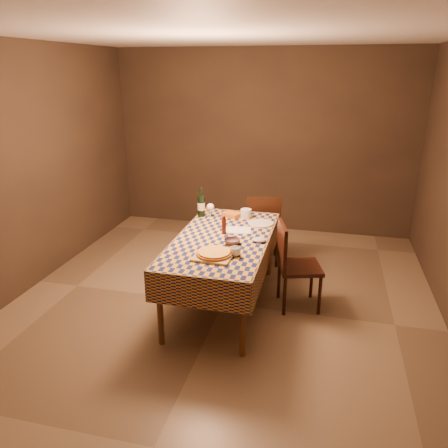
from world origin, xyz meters
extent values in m
plane|color=brown|center=(0.00, 0.00, 0.00)|extent=(5.00, 5.00, 0.00)
plane|color=white|center=(0.00, 0.00, 2.70)|extent=(5.00, 5.00, 0.00)
cube|color=#34271D|center=(0.00, 2.50, 1.35)|extent=(4.50, 0.10, 2.70)
cube|color=#34271D|center=(0.00, -2.50, 1.35)|extent=(4.50, 0.10, 2.70)
cube|color=#34271D|center=(-2.25, 0.00, 1.35)|extent=(0.10, 5.00, 2.70)
cylinder|color=brown|center=(-0.38, -0.83, 0.38)|extent=(0.06, 0.06, 0.75)
cylinder|color=brown|center=(0.38, -0.83, 0.38)|extent=(0.06, 0.06, 0.75)
cylinder|color=brown|center=(-0.38, 0.83, 0.38)|extent=(0.06, 0.06, 0.75)
cylinder|color=brown|center=(0.38, 0.83, 0.38)|extent=(0.06, 0.06, 0.75)
cube|color=brown|center=(0.00, 0.00, 0.74)|extent=(0.90, 1.80, 0.03)
cube|color=brown|center=(0.00, 0.00, 0.76)|extent=(0.92, 1.82, 0.02)
cube|color=brown|center=(0.00, -0.92, 0.62)|extent=(0.94, 0.01, 0.30)
cube|color=brown|center=(0.00, 0.92, 0.62)|extent=(0.94, 0.01, 0.30)
cube|color=brown|center=(-0.47, 0.00, 0.62)|extent=(0.01, 1.84, 0.30)
cube|color=brown|center=(0.47, 0.00, 0.62)|extent=(0.01, 1.84, 0.30)
cube|color=tan|center=(0.04, -0.48, 0.78)|extent=(0.36, 0.36, 0.02)
cylinder|color=#9B5219|center=(0.04, -0.48, 0.80)|extent=(0.39, 0.39, 0.02)
cylinder|color=gold|center=(0.04, -0.48, 0.82)|extent=(0.35, 0.35, 0.01)
cylinder|color=#471410|center=(-0.02, 0.12, 0.85)|extent=(0.05, 0.05, 0.16)
sphere|color=#471410|center=(-0.02, 0.12, 0.95)|extent=(0.04, 0.04, 0.04)
imported|color=#5B424C|center=(0.13, -0.14, 0.79)|extent=(0.16, 0.16, 0.05)
cylinder|color=white|center=(-0.29, 0.57, 0.77)|extent=(0.09, 0.09, 0.01)
cylinder|color=white|center=(-0.29, 0.57, 0.82)|extent=(0.01, 0.01, 0.08)
sphere|color=white|center=(-0.29, 0.57, 0.90)|extent=(0.09, 0.09, 0.09)
ellipsoid|color=#430814|center=(-0.29, 0.57, 0.89)|extent=(0.06, 0.06, 0.03)
cylinder|color=black|center=(-0.41, 0.61, 0.89)|extent=(0.10, 0.10, 0.24)
cylinder|color=black|center=(-0.41, 0.61, 1.06)|extent=(0.04, 0.04, 0.10)
cylinder|color=beige|center=(-0.41, 0.61, 0.89)|extent=(0.10, 0.10, 0.09)
cylinder|color=silver|center=(0.11, 0.66, 0.82)|extent=(0.15, 0.15, 0.11)
cube|color=#BF6619|center=(-0.06, 0.67, 0.79)|extent=(0.24, 0.20, 0.05)
cylinder|color=silver|center=(0.31, 0.50, 0.78)|extent=(0.34, 0.34, 0.02)
imported|color=white|center=(0.22, -0.42, 0.81)|extent=(0.14, 0.14, 0.08)
cube|color=white|center=(0.11, 0.25, 0.77)|extent=(0.31, 0.26, 0.00)
ellipsoid|color=#AEBADF|center=(0.38, -0.03, 0.79)|extent=(0.18, 0.15, 0.04)
cube|color=black|center=(0.23, 1.21, 0.45)|extent=(0.49, 0.49, 0.04)
cube|color=black|center=(0.27, 1.02, 0.70)|extent=(0.42, 0.11, 0.46)
cylinder|color=black|center=(0.38, 1.42, 0.21)|extent=(0.04, 0.04, 0.43)
cylinder|color=black|center=(0.03, 1.36, 0.21)|extent=(0.04, 0.04, 0.43)
cylinder|color=black|center=(0.44, 1.07, 0.21)|extent=(0.04, 0.04, 0.43)
cylinder|color=black|center=(0.09, 1.00, 0.21)|extent=(0.04, 0.04, 0.43)
cube|color=black|center=(0.79, 0.16, 0.45)|extent=(0.52, 0.52, 0.04)
cube|color=black|center=(0.59, 0.10, 0.70)|extent=(0.15, 0.41, 0.46)
cylinder|color=black|center=(1.01, 0.03, 0.21)|extent=(0.04, 0.04, 0.43)
cylinder|color=black|center=(0.91, 0.38, 0.21)|extent=(0.04, 0.04, 0.43)
cylinder|color=black|center=(0.66, -0.07, 0.21)|extent=(0.04, 0.04, 0.43)
cylinder|color=black|center=(0.56, 0.28, 0.21)|extent=(0.04, 0.04, 0.43)
camera|label=1|loc=(0.99, -4.03, 2.40)|focal=35.00mm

